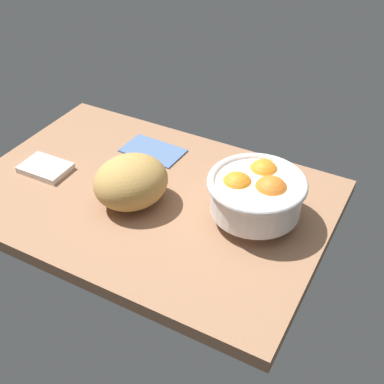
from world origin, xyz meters
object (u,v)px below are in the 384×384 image
object	(u,v)px
fruit_bowl	(256,192)
napkin_folded	(153,150)
bread_loaf	(131,182)
napkin_spare	(45,168)

from	to	relation	value
fruit_bowl	napkin_folded	size ratio (longest dim) A/B	1.34
fruit_bowl	bread_loaf	world-z (taller)	fruit_bowl
bread_loaf	napkin_folded	size ratio (longest dim) A/B	1.08
napkin_folded	napkin_spare	size ratio (longest dim) A/B	1.34
bread_loaf	napkin_spare	bearing A→B (deg)	179.78
napkin_folded	napkin_spare	xyz separation A→B (cm)	(-17.94, -19.10, 0.35)
napkin_folded	bread_loaf	bearing A→B (deg)	-70.55
napkin_folded	napkin_spare	bearing A→B (deg)	-133.22
bread_loaf	napkin_folded	world-z (taller)	bread_loaf
fruit_bowl	napkin_folded	distance (cm)	34.68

